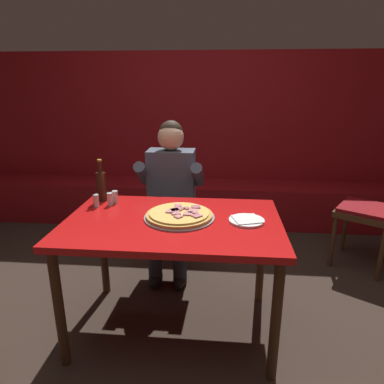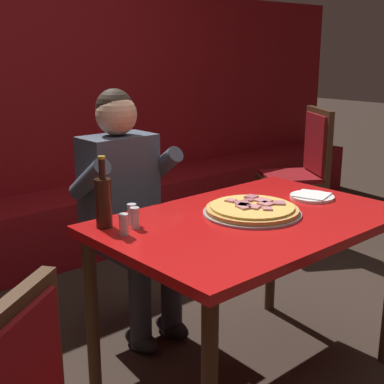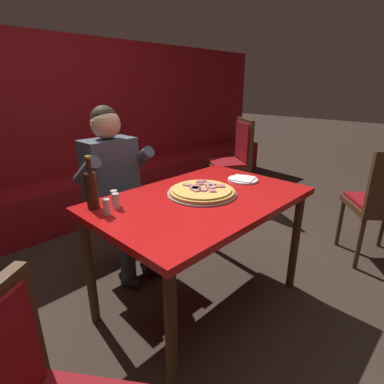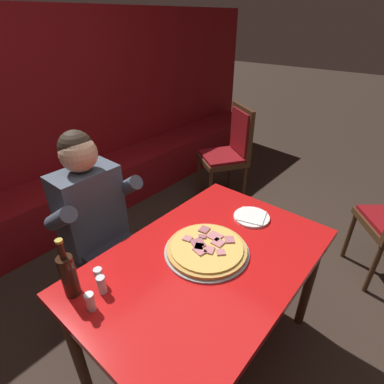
{
  "view_description": "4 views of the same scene",
  "coord_description": "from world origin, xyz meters",
  "px_view_note": "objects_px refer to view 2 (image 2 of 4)",
  "views": [
    {
      "loc": [
        0.28,
        -1.89,
        1.55
      ],
      "look_at": [
        0.12,
        0.0,
        0.95
      ],
      "focal_mm": 32.0,
      "sensor_mm": 36.0,
      "label": 1
    },
    {
      "loc": [
        -1.63,
        -1.45,
        1.47
      ],
      "look_at": [
        -0.18,
        0.18,
        0.88
      ],
      "focal_mm": 50.0,
      "sensor_mm": 36.0,
      "label": 2
    },
    {
      "loc": [
        -1.25,
        -1.13,
        1.41
      ],
      "look_at": [
        0.06,
        0.13,
        0.75
      ],
      "focal_mm": 28.0,
      "sensor_mm": 36.0,
      "label": 3
    },
    {
      "loc": [
        -0.89,
        -0.66,
        1.8
      ],
      "look_at": [
        0.19,
        0.25,
        0.97
      ],
      "focal_mm": 28.0,
      "sensor_mm": 36.0,
      "label": 4
    }
  ],
  "objects_px": {
    "plate_white_paper": "(312,196)",
    "shaker_parmesan": "(124,226)",
    "beer_bottle": "(103,201)",
    "dining_chair_near_left": "(302,167)",
    "shaker_red_pepper_flakes": "(135,219)",
    "shaker_black_pepper": "(132,215)",
    "diner_seated_blue_shirt": "(129,202)",
    "pizza": "(252,210)",
    "main_dining_table": "(251,237)"
  },
  "relations": [
    {
      "from": "dining_chair_near_left",
      "to": "beer_bottle",
      "type": "bearing_deg",
      "value": -163.75
    },
    {
      "from": "pizza",
      "to": "main_dining_table",
      "type": "bearing_deg",
      "value": -141.47
    },
    {
      "from": "shaker_black_pepper",
      "to": "shaker_parmesan",
      "type": "xyz_separation_m",
      "value": [
        -0.1,
        -0.09,
        0.0
      ]
    },
    {
      "from": "shaker_parmesan",
      "to": "shaker_red_pepper_flakes",
      "type": "bearing_deg",
      "value": 26.13
    },
    {
      "from": "main_dining_table",
      "to": "beer_bottle",
      "type": "height_order",
      "value": "beer_bottle"
    },
    {
      "from": "pizza",
      "to": "plate_white_paper",
      "type": "height_order",
      "value": "pizza"
    },
    {
      "from": "pizza",
      "to": "dining_chair_near_left",
      "type": "xyz_separation_m",
      "value": [
        1.56,
        0.9,
        -0.19
      ]
    },
    {
      "from": "shaker_black_pepper",
      "to": "plate_white_paper",
      "type": "bearing_deg",
      "value": -16.39
    },
    {
      "from": "main_dining_table",
      "to": "shaker_black_pepper",
      "type": "height_order",
      "value": "shaker_black_pepper"
    },
    {
      "from": "pizza",
      "to": "beer_bottle",
      "type": "xyz_separation_m",
      "value": [
        -0.58,
        0.28,
        0.09
      ]
    },
    {
      "from": "plate_white_paper",
      "to": "dining_chair_near_left",
      "type": "distance_m",
      "value": 1.49
    },
    {
      "from": "shaker_red_pepper_flakes",
      "to": "dining_chair_near_left",
      "type": "distance_m",
      "value": 2.18
    },
    {
      "from": "plate_white_paper",
      "to": "shaker_parmesan",
      "type": "xyz_separation_m",
      "value": [
        -0.97,
        0.17,
        0.03
      ]
    },
    {
      "from": "main_dining_table",
      "to": "diner_seated_blue_shirt",
      "type": "xyz_separation_m",
      "value": [
        -0.13,
        0.73,
        0.02
      ]
    },
    {
      "from": "diner_seated_blue_shirt",
      "to": "dining_chair_near_left",
      "type": "xyz_separation_m",
      "value": [
        1.72,
        0.2,
        -0.1
      ]
    },
    {
      "from": "main_dining_table",
      "to": "shaker_red_pepper_flakes",
      "type": "xyz_separation_m",
      "value": [
        -0.45,
        0.22,
        0.13
      ]
    },
    {
      "from": "beer_bottle",
      "to": "shaker_parmesan",
      "type": "relative_size",
      "value": 3.4
    },
    {
      "from": "pizza",
      "to": "shaker_parmesan",
      "type": "distance_m",
      "value": 0.59
    },
    {
      "from": "shaker_red_pepper_flakes",
      "to": "dining_chair_near_left",
      "type": "bearing_deg",
      "value": 19.22
    },
    {
      "from": "shaker_red_pepper_flakes",
      "to": "shaker_parmesan",
      "type": "distance_m",
      "value": 0.09
    },
    {
      "from": "beer_bottle",
      "to": "shaker_parmesan",
      "type": "bearing_deg",
      "value": -88.4
    },
    {
      "from": "main_dining_table",
      "to": "shaker_red_pepper_flakes",
      "type": "distance_m",
      "value": 0.52
    },
    {
      "from": "plate_white_paper",
      "to": "beer_bottle",
      "type": "xyz_separation_m",
      "value": [
        -0.98,
        0.3,
        0.1
      ]
    },
    {
      "from": "diner_seated_blue_shirt",
      "to": "plate_white_paper",
      "type": "bearing_deg",
      "value": -51.85
    },
    {
      "from": "shaker_black_pepper",
      "to": "diner_seated_blue_shirt",
      "type": "xyz_separation_m",
      "value": [
        0.31,
        0.46,
        -0.11
      ]
    },
    {
      "from": "main_dining_table",
      "to": "shaker_parmesan",
      "type": "xyz_separation_m",
      "value": [
        -0.53,
        0.18,
        0.13
      ]
    },
    {
      "from": "plate_white_paper",
      "to": "dining_chair_near_left",
      "type": "relative_size",
      "value": 0.2
    },
    {
      "from": "main_dining_table",
      "to": "shaker_red_pepper_flakes",
      "type": "bearing_deg",
      "value": 154.58
    },
    {
      "from": "dining_chair_near_left",
      "to": "shaker_red_pepper_flakes",
      "type": "bearing_deg",
      "value": -160.78
    },
    {
      "from": "shaker_red_pepper_flakes",
      "to": "beer_bottle",
      "type": "bearing_deg",
      "value": 132.76
    },
    {
      "from": "shaker_parmesan",
      "to": "main_dining_table",
      "type": "bearing_deg",
      "value": -18.16
    },
    {
      "from": "pizza",
      "to": "dining_chair_near_left",
      "type": "distance_m",
      "value": 1.81
    },
    {
      "from": "shaker_red_pepper_flakes",
      "to": "shaker_parmesan",
      "type": "xyz_separation_m",
      "value": [
        -0.08,
        -0.04,
        0.0
      ]
    },
    {
      "from": "main_dining_table",
      "to": "diner_seated_blue_shirt",
      "type": "height_order",
      "value": "diner_seated_blue_shirt"
    },
    {
      "from": "main_dining_table",
      "to": "dining_chair_near_left",
      "type": "height_order",
      "value": "dining_chair_near_left"
    },
    {
      "from": "plate_white_paper",
      "to": "shaker_red_pepper_flakes",
      "type": "relative_size",
      "value": 2.44
    },
    {
      "from": "shaker_red_pepper_flakes",
      "to": "main_dining_table",
      "type": "bearing_deg",
      "value": -25.42
    },
    {
      "from": "plate_white_paper",
      "to": "beer_bottle",
      "type": "distance_m",
      "value": 1.03
    },
    {
      "from": "beer_bottle",
      "to": "dining_chair_near_left",
      "type": "distance_m",
      "value": 2.24
    },
    {
      "from": "shaker_red_pepper_flakes",
      "to": "shaker_black_pepper",
      "type": "distance_m",
      "value": 0.05
    },
    {
      "from": "beer_bottle",
      "to": "diner_seated_blue_shirt",
      "type": "relative_size",
      "value": 0.23
    },
    {
      "from": "shaker_red_pepper_flakes",
      "to": "shaker_black_pepper",
      "type": "height_order",
      "value": "same"
    },
    {
      "from": "plate_white_paper",
      "to": "shaker_black_pepper",
      "type": "relative_size",
      "value": 2.44
    },
    {
      "from": "pizza",
      "to": "shaker_red_pepper_flakes",
      "type": "xyz_separation_m",
      "value": [
        -0.49,
        0.19,
        0.02
      ]
    },
    {
      "from": "beer_bottle",
      "to": "shaker_red_pepper_flakes",
      "type": "relative_size",
      "value": 3.4
    },
    {
      "from": "pizza",
      "to": "beer_bottle",
      "type": "bearing_deg",
      "value": 154.22
    },
    {
      "from": "shaker_red_pepper_flakes",
      "to": "shaker_black_pepper",
      "type": "bearing_deg",
      "value": 67.58
    },
    {
      "from": "shaker_black_pepper",
      "to": "diner_seated_blue_shirt",
      "type": "relative_size",
      "value": 0.07
    },
    {
      "from": "dining_chair_near_left",
      "to": "plate_white_paper",
      "type": "bearing_deg",
      "value": -141.46
    },
    {
      "from": "shaker_parmesan",
      "to": "diner_seated_blue_shirt",
      "type": "bearing_deg",
      "value": 53.5
    }
  ]
}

